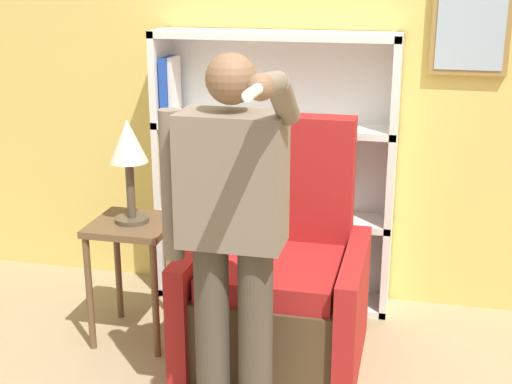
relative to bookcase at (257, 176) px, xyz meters
The scene contains 6 objects.
wall_back 0.72m from the bookcase, 27.02° to the left, with size 8.00×0.11×2.80m.
bookcase is the anchor object (origin of this frame).
armchair 0.80m from the bookcase, 68.27° to the right, with size 0.89×0.82×1.22m.
person_standing 1.33m from the bookcase, 81.55° to the right, with size 0.58×0.78×1.64m.
side_table 0.87m from the bookcase, 128.63° to the right, with size 0.42×0.42×0.67m.
table_lamp 0.89m from the bookcase, 128.63° to the right, with size 0.20×0.20×0.55m.
Camera 1 is at (0.62, -2.08, 1.94)m, focal length 50.00 mm.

